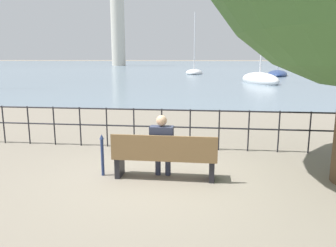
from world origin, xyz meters
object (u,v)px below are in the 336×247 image
sailboat_2 (277,74)px  sailboat_4 (260,79)px  seated_person_left (162,144)px  sailboat_3 (194,72)px  park_bench (164,157)px  harbor_lighthouse (118,23)px  closed_umbrella (102,153)px

sailboat_2 → sailboat_4: 15.36m
seated_person_left → sailboat_3: (-1.42, 44.65, -0.43)m
park_bench → harbor_lighthouse: harbor_lighthouse is taller
seated_person_left → sailboat_2: size_ratio=0.14×
park_bench → sailboat_3: 44.75m
park_bench → seated_person_left: bearing=127.4°
sailboat_2 → harbor_lighthouse: bearing=134.1°
seated_person_left → sailboat_4: size_ratio=0.12×
park_bench → sailboat_2: size_ratio=0.22×
sailboat_3 → harbor_lighthouse: 63.44m
park_bench → sailboat_4: bearing=77.9°
sailboat_4 → harbor_lighthouse: harbor_lighthouse is taller
sailboat_2 → sailboat_3: bearing=174.0°
seated_person_left → sailboat_3: 44.67m
park_bench → seated_person_left: seated_person_left is taller
sailboat_3 → sailboat_4: sailboat_4 is taller
seated_person_left → closed_umbrella: 1.21m
sailboat_3 → sailboat_4: bearing=-65.9°
sailboat_2 → sailboat_4: bearing=-96.3°
harbor_lighthouse → sailboat_3: bearing=-63.9°
closed_umbrella → sailboat_3: bearing=90.3°
harbor_lighthouse → closed_umbrella: bearing=-74.7°
park_bench → closed_umbrella: bearing=178.0°
sailboat_3 → harbor_lighthouse: harbor_lighthouse is taller
sailboat_2 → sailboat_4: sailboat_4 is taller
sailboat_2 → harbor_lighthouse: 72.12m
park_bench → sailboat_2: 42.45m
seated_person_left → harbor_lighthouse: 105.17m
park_bench → sailboat_3: sailboat_3 is taller
sailboat_3 → sailboat_4: (7.15, -18.20, 0.08)m
sailboat_2 → sailboat_4: size_ratio=0.90×
seated_person_left → closed_umbrella: seated_person_left is taller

